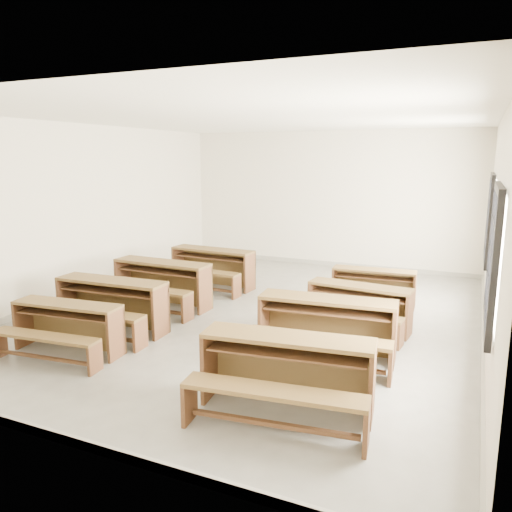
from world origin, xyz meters
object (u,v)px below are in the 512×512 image
at_px(desk_set_1, 110,302).
at_px(desk_set_3, 211,265).
at_px(desk_set_0, 66,325).
at_px(desk_set_6, 358,304).
at_px(desk_set_4, 286,369).
at_px(desk_set_2, 161,281).
at_px(desk_set_5, 326,324).
at_px(desk_set_7, 373,285).

xyz_separation_m(desk_set_1, desk_set_3, (0.13, 2.90, -0.00)).
relative_size(desk_set_0, desk_set_3, 0.90).
relative_size(desk_set_0, desk_set_6, 0.99).
height_order(desk_set_0, desk_set_4, desk_set_4).
xyz_separation_m(desk_set_0, desk_set_2, (-0.08, 2.30, 0.07)).
bearing_deg(desk_set_5, desk_set_1, -179.43).
relative_size(desk_set_3, desk_set_5, 0.96).
relative_size(desk_set_0, desk_set_7, 1.08).
distance_m(desk_set_1, desk_set_7, 4.48).
distance_m(desk_set_3, desk_set_4, 5.17).
bearing_deg(desk_set_1, desk_set_5, 3.03).
xyz_separation_m(desk_set_1, desk_set_2, (-0.03, 1.36, 0.01)).
bearing_deg(desk_set_5, desk_set_3, 135.47).
xyz_separation_m(desk_set_1, desk_set_4, (3.28, -1.20, 0.01)).
relative_size(desk_set_3, desk_set_4, 0.95).
distance_m(desk_set_0, desk_set_3, 3.84).
relative_size(desk_set_1, desk_set_6, 1.11).
bearing_deg(desk_set_1, desk_set_4, -22.75).
relative_size(desk_set_1, desk_set_5, 0.97).
relative_size(desk_set_4, desk_set_6, 1.16).
height_order(desk_set_2, desk_set_4, desk_set_2).
bearing_deg(desk_set_0, desk_set_4, -10.43).
height_order(desk_set_6, desk_set_7, desk_set_6).
height_order(desk_set_4, desk_set_5, same).
xyz_separation_m(desk_set_4, desk_set_6, (0.12, 2.76, -0.06)).
bearing_deg(desk_set_0, desk_set_1, 87.22).
relative_size(desk_set_5, desk_set_7, 1.25).
bearing_deg(desk_set_6, desk_set_1, -149.94).
relative_size(desk_set_1, desk_set_4, 0.96).
height_order(desk_set_0, desk_set_7, desk_set_0).
relative_size(desk_set_1, desk_set_2, 0.99).
xyz_separation_m(desk_set_4, desk_set_5, (-0.02, 1.53, 0.00)).
xyz_separation_m(desk_set_3, desk_set_6, (3.28, -1.33, -0.05)).
bearing_deg(desk_set_3, desk_set_7, 4.07).
distance_m(desk_set_1, desk_set_4, 3.50).
xyz_separation_m(desk_set_5, desk_set_7, (0.10, 2.63, -0.09)).
bearing_deg(desk_set_6, desk_set_5, -91.22).
xyz_separation_m(desk_set_0, desk_set_3, (0.08, 3.84, 0.06)).
height_order(desk_set_5, desk_set_7, desk_set_5).
distance_m(desk_set_0, desk_set_7, 5.11).
bearing_deg(desk_set_7, desk_set_4, -94.22).
bearing_deg(desk_set_5, desk_set_6, 78.19).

